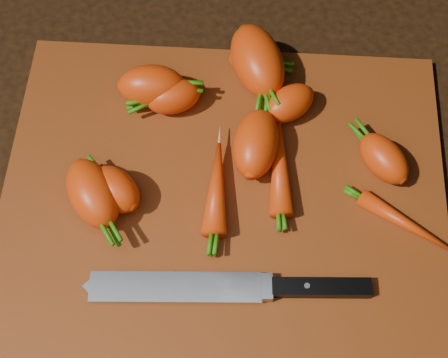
{
  "coord_description": "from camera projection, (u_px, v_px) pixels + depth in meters",
  "views": [
    {
      "loc": [
        0.02,
        -0.29,
        0.65
      ],
      "look_at": [
        0.0,
        0.01,
        0.03
      ],
      "focal_mm": 50.0,
      "sensor_mm": 36.0,
      "label": 1
    }
  ],
  "objects": [
    {
      "name": "carrot_6",
      "position": [
        384.0,
        159.0,
        0.7
      ],
      "size": [
        0.07,
        0.08,
        0.04
      ],
      "primitive_type": "ellipsoid",
      "rotation": [
        0.0,
        0.0,
        2.22
      ],
      "color": "red",
      "rests_on": "cutting_board"
    },
    {
      "name": "carrot_11",
      "position": [
        93.0,
        193.0,
        0.67
      ],
      "size": [
        0.09,
        0.1,
        0.05
      ],
      "primitive_type": "ellipsoid",
      "rotation": [
        0.0,
        0.0,
        5.25
      ],
      "color": "red",
      "rests_on": "cutting_board"
    },
    {
      "name": "carrot_4",
      "position": [
        289.0,
        103.0,
        0.73
      ],
      "size": [
        0.08,
        0.07,
        0.04
      ],
      "primitive_type": "ellipsoid",
      "rotation": [
        0.0,
        0.0,
        3.8
      ],
      "color": "red",
      "rests_on": "cutting_board"
    },
    {
      "name": "carrot_10",
      "position": [
        173.0,
        97.0,
        0.73
      ],
      "size": [
        0.07,
        0.06,
        0.04
      ],
      "primitive_type": "ellipsoid",
      "rotation": [
        0.0,
        0.0,
        3.46
      ],
      "color": "red",
      "rests_on": "cutting_board"
    },
    {
      "name": "carrot_9",
      "position": [
        217.0,
        187.0,
        0.69
      ],
      "size": [
        0.03,
        0.11,
        0.03
      ],
      "primitive_type": "ellipsoid",
      "rotation": [
        0.0,
        0.0,
        1.58
      ],
      "color": "red",
      "rests_on": "cutting_board"
    },
    {
      "name": "carrot_5",
      "position": [
        252.0,
        62.0,
        0.76
      ],
      "size": [
        0.06,
        0.04,
        0.04
      ],
      "primitive_type": "ellipsoid",
      "rotation": [
        0.0,
        0.0,
        -0.13
      ],
      "color": "red",
      "rests_on": "cutting_board"
    },
    {
      "name": "ground",
      "position": [
        223.0,
        200.0,
        0.72
      ],
      "size": [
        2.0,
        2.0,
        0.01
      ],
      "primitive_type": "cube",
      "color": "black"
    },
    {
      "name": "carrot_7",
      "position": [
        280.0,
        162.0,
        0.7
      ],
      "size": [
        0.03,
        0.13,
        0.03
      ],
      "primitive_type": "ellipsoid",
      "rotation": [
        0.0,
        0.0,
        1.62
      ],
      "color": "red",
      "rests_on": "cutting_board"
    },
    {
      "name": "cutting_board",
      "position": [
        223.0,
        196.0,
        0.71
      ],
      "size": [
        0.5,
        0.4,
        0.01
      ],
      "primitive_type": "cube",
      "color": "maroon",
      "rests_on": "ground"
    },
    {
      "name": "carrot_2",
      "position": [
        257.0,
        61.0,
        0.74
      ],
      "size": [
        0.09,
        0.12,
        0.06
      ],
      "primitive_type": "ellipsoid",
      "rotation": [
        0.0,
        0.0,
        -1.21
      ],
      "color": "red",
      "rests_on": "cutting_board"
    },
    {
      "name": "carrot_0",
      "position": [
        152.0,
        86.0,
        0.73
      ],
      "size": [
        0.08,
        0.05,
        0.05
      ],
      "primitive_type": "ellipsoid",
      "rotation": [
        0.0,
        0.0,
        0.04
      ],
      "color": "red",
      "rests_on": "cutting_board"
    },
    {
      "name": "carrot_8",
      "position": [
        406.0,
        224.0,
        0.68
      ],
      "size": [
        0.11,
        0.08,
        0.02
      ],
      "primitive_type": "ellipsoid",
      "rotation": [
        0.0,
        0.0,
        -0.54
      ],
      "color": "red",
      "rests_on": "cutting_board"
    },
    {
      "name": "carrot_1",
      "position": [
        115.0,
        189.0,
        0.68
      ],
      "size": [
        0.08,
        0.07,
        0.04
      ],
      "primitive_type": "ellipsoid",
      "rotation": [
        0.0,
        0.0,
        2.44
      ],
      "color": "red",
      "rests_on": "cutting_board"
    },
    {
      "name": "carrot_3",
      "position": [
        256.0,
        144.0,
        0.7
      ],
      "size": [
        0.06,
        0.09,
        0.05
      ],
      "primitive_type": "ellipsoid",
      "rotation": [
        0.0,
        0.0,
        1.46
      ],
      "color": "red",
      "rests_on": "cutting_board"
    },
    {
      "name": "knife",
      "position": [
        192.0,
        287.0,
        0.65
      ],
      "size": [
        0.29,
        0.04,
        0.02
      ],
      "rotation": [
        0.0,
        0.0,
        0.05
      ],
      "color": "gray",
      "rests_on": "cutting_board"
    }
  ]
}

